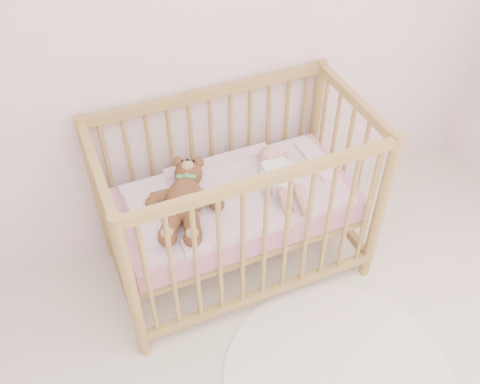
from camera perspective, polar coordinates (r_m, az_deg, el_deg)
name	(u,v)px	position (r m, az deg, el deg)	size (l,w,h in m)	color
wall_back	(162,24)	(2.56, -8.37, 17.32)	(4.00, 0.02, 2.70)	white
crib	(236,202)	(2.79, -0.40, -1.12)	(1.36, 0.76, 1.00)	#B08C4A
mattress	(236,204)	(2.80, -0.40, -1.33)	(1.22, 0.62, 0.13)	pink
blanket	(236,194)	(2.75, -0.41, -0.23)	(1.10, 0.58, 0.06)	pink
baby	(279,174)	(2.76, 4.21, 1.93)	(0.25, 0.52, 0.13)	white
teddy_bear	(185,200)	(2.61, -5.93, -0.85)	(0.40, 0.57, 0.16)	brown
rug	(338,379)	(2.81, 10.42, -19.04)	(1.13, 1.13, 0.01)	white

